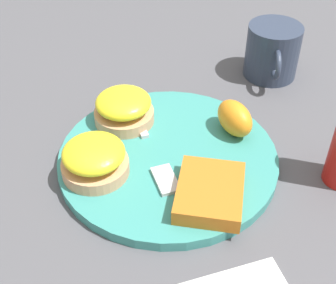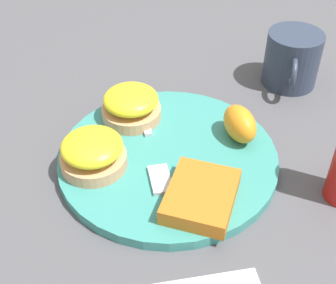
{
  "view_description": "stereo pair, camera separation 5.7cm",
  "coord_description": "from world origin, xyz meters",
  "px_view_note": "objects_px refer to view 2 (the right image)",
  "views": [
    {
      "loc": [
        0.43,
        0.02,
        0.41
      ],
      "look_at": [
        0.0,
        0.0,
        0.03
      ],
      "focal_mm": 50.0,
      "sensor_mm": 36.0,
      "label": 1
    },
    {
      "loc": [
        0.43,
        0.08,
        0.41
      ],
      "look_at": [
        0.0,
        0.0,
        0.03
      ],
      "focal_mm": 50.0,
      "sensor_mm": 36.0,
      "label": 2
    }
  ],
  "objects_px": {
    "hashbrown_patty": "(201,196)",
    "orange_wedge": "(240,124)",
    "sandwich_benedict_right": "(93,152)",
    "sandwich_benedict_left": "(131,105)",
    "cup": "(292,59)",
    "fork": "(150,140)"
  },
  "relations": [
    {
      "from": "hashbrown_patty",
      "to": "orange_wedge",
      "type": "height_order",
      "value": "orange_wedge"
    },
    {
      "from": "hashbrown_patty",
      "to": "sandwich_benedict_right",
      "type": "bearing_deg",
      "value": -104.59
    },
    {
      "from": "sandwich_benedict_right",
      "to": "orange_wedge",
      "type": "bearing_deg",
      "value": 117.19
    },
    {
      "from": "sandwich_benedict_left",
      "to": "orange_wedge",
      "type": "bearing_deg",
      "value": 84.35
    },
    {
      "from": "cup",
      "to": "sandwich_benedict_right",
      "type": "bearing_deg",
      "value": -43.01
    },
    {
      "from": "fork",
      "to": "orange_wedge",
      "type": "bearing_deg",
      "value": 104.94
    },
    {
      "from": "sandwich_benedict_left",
      "to": "sandwich_benedict_right",
      "type": "relative_size",
      "value": 1.0
    },
    {
      "from": "orange_wedge",
      "to": "cup",
      "type": "distance_m",
      "value": 0.18
    },
    {
      "from": "sandwich_benedict_right",
      "to": "hashbrown_patty",
      "type": "bearing_deg",
      "value": 75.41
    },
    {
      "from": "hashbrown_patty",
      "to": "cup",
      "type": "height_order",
      "value": "cup"
    },
    {
      "from": "fork",
      "to": "cup",
      "type": "distance_m",
      "value": 0.26
    },
    {
      "from": "sandwich_benedict_right",
      "to": "sandwich_benedict_left",
      "type": "bearing_deg",
      "value": 167.94
    },
    {
      "from": "sandwich_benedict_right",
      "to": "hashbrown_patty",
      "type": "relative_size",
      "value": 0.89
    },
    {
      "from": "orange_wedge",
      "to": "fork",
      "type": "height_order",
      "value": "orange_wedge"
    },
    {
      "from": "sandwich_benedict_left",
      "to": "fork",
      "type": "height_order",
      "value": "sandwich_benedict_left"
    },
    {
      "from": "orange_wedge",
      "to": "fork",
      "type": "relative_size",
      "value": 0.28
    },
    {
      "from": "hashbrown_patty",
      "to": "fork",
      "type": "bearing_deg",
      "value": -139.43
    },
    {
      "from": "sandwich_benedict_left",
      "to": "hashbrown_patty",
      "type": "relative_size",
      "value": 0.89
    },
    {
      "from": "hashbrown_patty",
      "to": "cup",
      "type": "xyz_separation_m",
      "value": [
        -0.29,
        0.1,
        0.02
      ]
    },
    {
      "from": "sandwich_benedict_right",
      "to": "fork",
      "type": "bearing_deg",
      "value": 134.96
    },
    {
      "from": "sandwich_benedict_left",
      "to": "hashbrown_patty",
      "type": "xyz_separation_m",
      "value": [
        0.14,
        0.11,
        -0.01
      ]
    },
    {
      "from": "sandwich_benedict_right",
      "to": "cup",
      "type": "relative_size",
      "value": 0.73
    }
  ]
}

